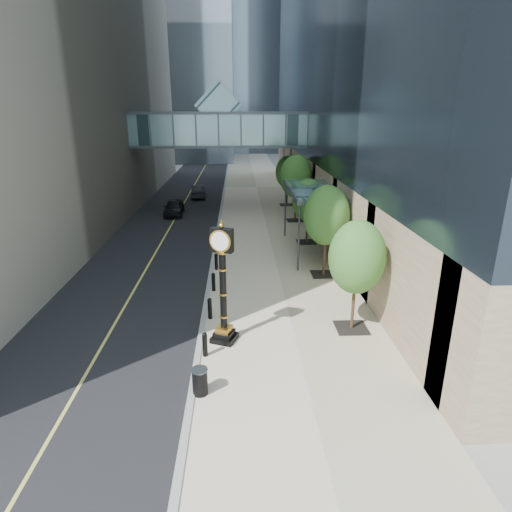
# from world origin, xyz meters

# --- Properties ---
(ground) EXTENTS (320.00, 320.00, 0.00)m
(ground) POSITION_xyz_m (0.00, 0.00, 0.00)
(ground) COLOR gray
(ground) RESTS_ON ground
(road) EXTENTS (8.00, 180.00, 0.02)m
(road) POSITION_xyz_m (-7.00, 40.00, 0.01)
(road) COLOR black
(road) RESTS_ON ground
(sidewalk) EXTENTS (8.00, 180.00, 0.06)m
(sidewalk) POSITION_xyz_m (1.00, 40.00, 0.03)
(sidewalk) COLOR beige
(sidewalk) RESTS_ON ground
(curb) EXTENTS (0.25, 180.00, 0.07)m
(curb) POSITION_xyz_m (-3.00, 40.00, 0.04)
(curb) COLOR gray
(curb) RESTS_ON ground
(distant_tower_c) EXTENTS (22.00, 22.00, 65.00)m
(distant_tower_c) POSITION_xyz_m (-6.00, 120.00, 32.50)
(distant_tower_c) COLOR #8B9DAF
(distant_tower_c) RESTS_ON ground
(skywalk) EXTENTS (17.00, 4.20, 5.80)m
(skywalk) POSITION_xyz_m (-3.00, 28.00, 7.71)
(skywalk) COLOR #476E71
(skywalk) RESTS_ON ground
(entrance_canopy) EXTENTS (3.00, 8.00, 4.38)m
(entrance_canopy) POSITION_xyz_m (3.48, 14.00, 4.19)
(entrance_canopy) COLOR #383F44
(entrance_canopy) RESTS_ON ground
(bollard_row) EXTENTS (0.20, 16.20, 0.90)m
(bollard_row) POSITION_xyz_m (-2.70, 9.00, 0.51)
(bollard_row) COLOR black
(bollard_row) RESTS_ON sidewalk
(street_trees) EXTENTS (2.75, 28.38, 5.65)m
(street_trees) POSITION_xyz_m (3.60, 16.35, 3.52)
(street_trees) COLOR black
(street_trees) RESTS_ON sidewalk
(street_clock) EXTENTS (1.24, 1.24, 5.06)m
(street_clock) POSITION_xyz_m (-1.99, 2.18, 2.25)
(street_clock) COLOR black
(street_clock) RESTS_ON sidewalk
(trash_bin) EXTENTS (0.61, 0.61, 0.90)m
(trash_bin) POSITION_xyz_m (-2.70, -1.36, 0.51)
(trash_bin) COLOR black
(trash_bin) RESTS_ON sidewalk
(pedestrian) EXTENTS (0.71, 0.54, 1.77)m
(pedestrian) POSITION_xyz_m (4.50, 10.50, 0.94)
(pedestrian) COLOR #B5AFA5
(pedestrian) RESTS_ON sidewalk
(car_near) EXTENTS (1.80, 4.16, 1.40)m
(car_near) POSITION_xyz_m (-7.25, 25.21, 0.72)
(car_near) COLOR black
(car_near) RESTS_ON road
(car_far) EXTENTS (1.70, 4.17, 1.35)m
(car_far) POSITION_xyz_m (-5.70, 33.50, 0.69)
(car_far) COLOR black
(car_far) RESTS_ON road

